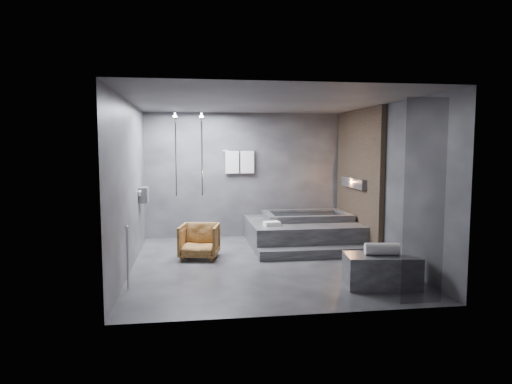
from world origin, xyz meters
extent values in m
plane|color=#29292B|center=(0.00, 0.00, 0.00)|extent=(5.00, 5.00, 0.00)
cube|color=#444447|center=(0.00, 0.00, 2.80)|extent=(4.50, 5.00, 0.04)
cube|color=#323236|center=(0.00, 2.50, 1.40)|extent=(4.50, 0.04, 2.80)
cube|color=#323236|center=(0.00, -2.50, 1.40)|extent=(4.50, 0.04, 2.80)
cube|color=#323236|center=(-2.25, 0.00, 1.40)|extent=(0.04, 5.00, 2.80)
cube|color=#323236|center=(2.25, 0.00, 1.40)|extent=(0.04, 5.00, 2.80)
cube|color=#82674C|center=(2.19, 1.25, 1.40)|extent=(0.10, 2.40, 2.78)
cube|color=#FF9938|center=(2.11, 1.25, 1.30)|extent=(0.14, 1.20, 0.20)
cube|color=slate|center=(-2.16, 1.40, 1.10)|extent=(0.16, 0.42, 0.30)
imported|color=beige|center=(-2.15, 1.30, 1.05)|extent=(0.08, 0.08, 0.21)
imported|color=beige|center=(-2.15, 1.50, 1.03)|extent=(0.07, 0.07, 0.15)
cylinder|color=silver|center=(-1.00, 2.05, 1.90)|extent=(0.04, 0.04, 1.80)
cylinder|color=silver|center=(-1.55, 2.05, 1.90)|extent=(0.04, 0.04, 1.80)
cylinder|color=silver|center=(-0.15, 2.44, 1.95)|extent=(0.75, 0.02, 0.02)
cube|color=white|center=(-0.32, 2.42, 1.70)|extent=(0.30, 0.06, 0.50)
cube|color=white|center=(0.02, 2.42, 1.70)|extent=(0.30, 0.06, 0.50)
cylinder|color=silver|center=(-2.15, -1.20, 0.45)|extent=(0.04, 0.04, 0.90)
cube|color=black|center=(1.65, -2.45, 1.35)|extent=(0.55, 0.01, 2.60)
cube|color=#2D2D30|center=(1.05, 1.45, 0.25)|extent=(2.20, 2.00, 0.50)
cube|color=#2D2D30|center=(1.05, 0.27, 0.09)|extent=(2.20, 0.36, 0.18)
cube|color=#333336|center=(1.50, -1.56, 0.24)|extent=(1.11, 0.71, 0.47)
imported|color=#4F3013|center=(-1.10, 0.54, 0.32)|extent=(0.81, 0.82, 0.64)
cylinder|color=white|center=(1.50, -1.56, 0.56)|extent=(0.52, 0.26, 0.18)
cube|color=white|center=(0.32, 0.94, 0.54)|extent=(0.34, 0.27, 0.08)
camera|label=1|loc=(-1.25, -7.75, 2.04)|focal=32.00mm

